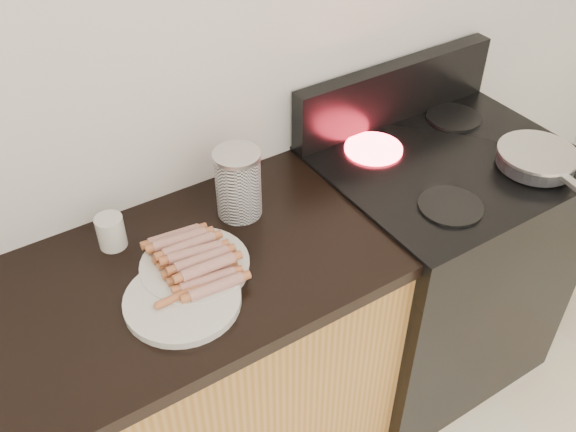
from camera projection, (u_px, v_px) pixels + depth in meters
wall_back at (155, 65)px, 1.59m from camera, size 4.00×0.04×2.60m
stove at (431, 266)px, 2.25m from camera, size 0.76×0.65×0.91m
stove_panel at (395, 92)px, 2.08m from camera, size 0.76×0.06×0.20m
burner_near_left at (451, 206)px, 1.77m from camera, size 0.18×0.18×0.01m
burner_near_right at (534, 168)px, 1.91m from camera, size 0.18×0.18×0.01m
burner_far_left at (373, 149)px, 1.99m from camera, size 0.18×0.18×0.01m
burner_far_right at (454, 118)px, 2.13m from camera, size 0.18×0.18×0.01m
frying_pan at (538, 158)px, 1.90m from camera, size 0.24×0.41×0.05m
main_plate at (195, 267)px, 1.60m from camera, size 0.31×0.31×0.02m
side_plate at (183, 300)px, 1.51m from camera, size 0.31×0.31×0.02m
hotdog_pile at (194, 257)px, 1.58m from camera, size 0.14×0.27×0.05m
plain_sausages at (182, 294)px, 1.50m from camera, size 0.12×0.02×0.02m
canister at (238, 183)px, 1.72m from camera, size 0.13×0.13×0.20m
mug at (111, 232)px, 1.65m from camera, size 0.09×0.09×0.09m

